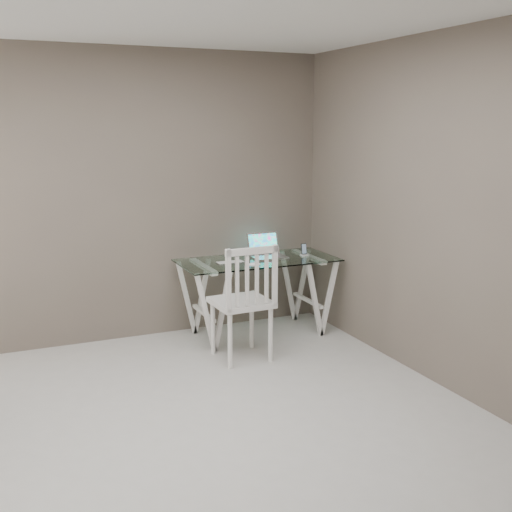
{
  "coord_description": "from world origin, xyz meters",
  "views": [
    {
      "loc": [
        -1.24,
        -3.64,
        2.02
      ],
      "look_at": [
        1.04,
        1.52,
        0.85
      ],
      "focal_mm": 45.0,
      "sensor_mm": 36.0,
      "label": 1
    }
  ],
  "objects": [
    {
      "name": "mouse",
      "position": [
        1.04,
        1.56,
        0.77
      ],
      "size": [
        0.12,
        0.07,
        0.04
      ],
      "primitive_type": "ellipsoid",
      "color": "white",
      "rests_on": "desk"
    },
    {
      "name": "desk",
      "position": [
        1.19,
        1.82,
        0.38
      ],
      "size": [
        1.5,
        0.7,
        0.75
      ],
      "color": "silver",
      "rests_on": "ground"
    },
    {
      "name": "keyboard",
      "position": [
        0.9,
        1.8,
        0.75
      ],
      "size": [
        0.26,
        0.11,
        0.01
      ],
      "primitive_type": "cube",
      "color": "silver",
      "rests_on": "desk"
    },
    {
      "name": "phone_dock",
      "position": [
        1.68,
        1.81,
        0.78
      ],
      "size": [
        0.06,
        0.06,
        0.12
      ],
      "color": "white",
      "rests_on": "desk"
    },
    {
      "name": "room",
      "position": [
        -0.06,
        0.02,
        1.72
      ],
      "size": [
        4.5,
        4.52,
        2.71
      ],
      "color": "#B4B2AD",
      "rests_on": "ground"
    },
    {
      "name": "chair",
      "position": [
        0.8,
        1.22,
        0.57
      ],
      "size": [
        0.49,
        0.49,
        1.03
      ],
      "rotation": [
        0.0,
        0.0,
        0.03
      ],
      "color": "white",
      "rests_on": "ground"
    },
    {
      "name": "laptop",
      "position": [
        1.32,
        1.91,
        0.8
      ],
      "size": [
        0.33,
        0.3,
        0.22
      ],
      "color": "#B3B4B8",
      "rests_on": "desk"
    }
  ]
}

